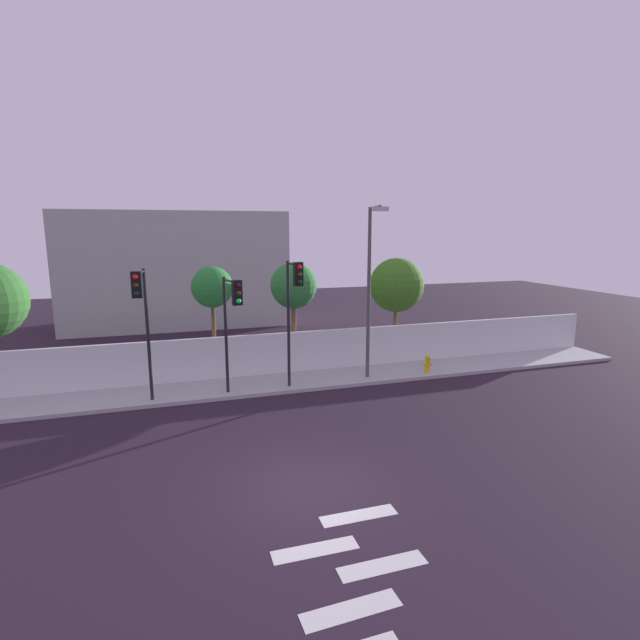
# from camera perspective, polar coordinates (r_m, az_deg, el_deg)

# --- Properties ---
(ground_plane) EXTENTS (80.00, 80.00, 0.00)m
(ground_plane) POSITION_cam_1_polar(r_m,az_deg,el_deg) (12.95, -1.98, -19.21)
(ground_plane) COLOR #281B29
(sidewalk) EXTENTS (36.00, 2.40, 0.15)m
(sidewalk) POSITION_cam_1_polar(r_m,az_deg,el_deg) (20.29, -8.28, -7.75)
(sidewalk) COLOR #A7A7A7
(sidewalk) RESTS_ON ground
(perimeter_wall) EXTENTS (36.00, 0.18, 1.80)m
(perimeter_wall) POSITION_cam_1_polar(r_m,az_deg,el_deg) (21.23, -8.92, -4.19)
(perimeter_wall) COLOR silver
(perimeter_wall) RESTS_ON sidewalk
(crosswalk_marking) EXTENTS (3.38, 4.70, 0.01)m
(crosswalk_marking) POSITION_cam_1_polar(r_m,az_deg,el_deg) (10.12, 5.15, -28.98)
(crosswalk_marking) COLOR silver
(crosswalk_marking) RESTS_ON ground
(traffic_light_left) EXTENTS (0.55, 1.58, 4.54)m
(traffic_light_left) POSITION_cam_1_polar(r_m,az_deg,el_deg) (18.03, -10.38, 1.01)
(traffic_light_left) COLOR black
(traffic_light_left) RESTS_ON sidewalk
(traffic_light_center) EXTENTS (0.43, 1.48, 4.92)m
(traffic_light_center) POSITION_cam_1_polar(r_m,az_deg,el_deg) (17.96, -20.28, 1.31)
(traffic_light_center) COLOR black
(traffic_light_center) RESTS_ON sidewalk
(traffic_light_right) EXTENTS (0.42, 1.19, 5.10)m
(traffic_light_right) POSITION_cam_1_polar(r_m,az_deg,el_deg) (18.65, -3.15, 2.60)
(traffic_light_right) COLOR black
(traffic_light_right) RESTS_ON sidewalk
(street_lamp_curbside) EXTENTS (0.81, 2.12, 7.19)m
(street_lamp_curbside) POSITION_cam_1_polar(r_m,az_deg,el_deg) (20.07, 5.97, 4.75)
(street_lamp_curbside) COLOR #4C4C51
(street_lamp_curbside) RESTS_ON sidewalk
(fire_hydrant) EXTENTS (0.44, 0.26, 0.78)m
(fire_hydrant) POSITION_cam_1_polar(r_m,az_deg,el_deg) (22.15, 12.61, -4.99)
(fire_hydrant) COLOR gold
(fire_hydrant) RESTS_ON sidewalk
(roadside_tree_midleft) EXTENTS (1.81, 1.81, 4.89)m
(roadside_tree_midleft) POSITION_cam_1_polar(r_m,az_deg,el_deg) (21.46, -12.64, 3.72)
(roadside_tree_midleft) COLOR brown
(roadside_tree_midleft) RESTS_ON ground
(roadside_tree_midright) EXTENTS (2.13, 2.13, 4.99)m
(roadside_tree_midright) POSITION_cam_1_polar(r_m,az_deg,el_deg) (22.07, -3.14, 3.99)
(roadside_tree_midright) COLOR brown
(roadside_tree_midright) RESTS_ON ground
(roadside_tree_rightmost) EXTENTS (2.65, 2.65, 5.09)m
(roadside_tree_rightmost) POSITION_cam_1_polar(r_m,az_deg,el_deg) (23.90, 9.04, 4.07)
(roadside_tree_rightmost) COLOR brown
(roadside_tree_rightmost) RESTS_ON ground
(low_building_distant) EXTENTS (14.34, 6.00, 7.60)m
(low_building_distant) POSITION_cam_1_polar(r_m,az_deg,el_deg) (34.43, -16.57, 5.82)
(low_building_distant) COLOR #A1A1A1
(low_building_distant) RESTS_ON ground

